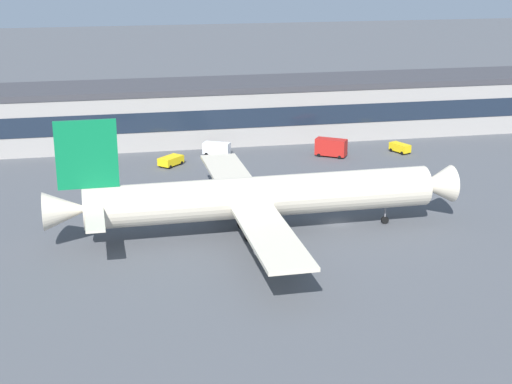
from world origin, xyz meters
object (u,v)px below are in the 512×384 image
Objects in this scene: airliner at (255,197)px; pushback_tractor at (171,160)px; crew_van at (217,148)px; stair_truck at (330,147)px; follow_me_car at (400,147)px.

pushback_tractor is (-8.47, 38.20, -4.52)m from airliner.
airliner is 10.54× the size of crew_van.
follow_me_car is at bearing 0.63° from stair_truck.
crew_van is at bearing 30.12° from pushback_tractor.
airliner is at bearing -133.94° from follow_me_car.
pushback_tractor is at bearing -179.48° from stair_truck.
stair_truck is 1.21× the size of pushback_tractor.
follow_me_car is 0.92× the size of pushback_tractor.
follow_me_car reaches higher than pushback_tractor.
airliner is 43.98m from crew_van.
stair_truck is 31.26m from pushback_tractor.
crew_van reaches higher than pushback_tractor.
crew_van is 22.27m from stair_truck.
stair_truck is at bearing -179.37° from follow_me_car.
stair_truck reaches higher than follow_me_car.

